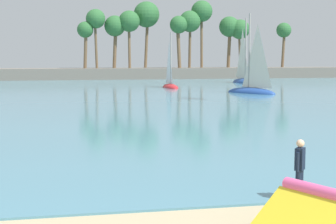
% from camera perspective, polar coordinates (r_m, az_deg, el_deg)
% --- Properties ---
extents(sea, '(220.00, 114.34, 0.06)m').
position_cam_1_polar(sea, '(70.19, -9.08, 2.78)').
color(sea, teal).
rests_on(sea, ground).
extents(palm_headland, '(89.04, 6.05, 12.77)m').
position_cam_1_polar(palm_headland, '(87.44, -6.75, 5.63)').
color(palm_headland, slate).
rests_on(palm_headland, ground).
extents(person_at_waterline, '(0.38, 0.44, 1.67)m').
position_cam_1_polar(person_at_waterline, '(14.65, 13.64, -5.78)').
color(person_at_waterline, '#141E33').
rests_on(person_at_waterline, ground).
extents(sailboat_near_shore, '(2.39, 6.62, 9.42)m').
position_cam_1_polar(sailboat_near_shore, '(75.36, 7.97, 3.68)').
color(sailboat_near_shore, '#234793').
rests_on(sailboat_near_shore, sea).
extents(sailboat_toward_headland, '(4.51, 5.94, 8.50)m').
position_cam_1_polar(sailboat_toward_headland, '(54.94, 8.82, 2.76)').
color(sailboat_toward_headland, '#234793').
rests_on(sailboat_toward_headland, sea).
extents(sailboat_far_left, '(1.66, 4.82, 6.90)m').
position_cam_1_polar(sailboat_far_left, '(63.58, 0.23, 3.12)').
color(sailboat_far_left, red).
rests_on(sailboat_far_left, sea).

